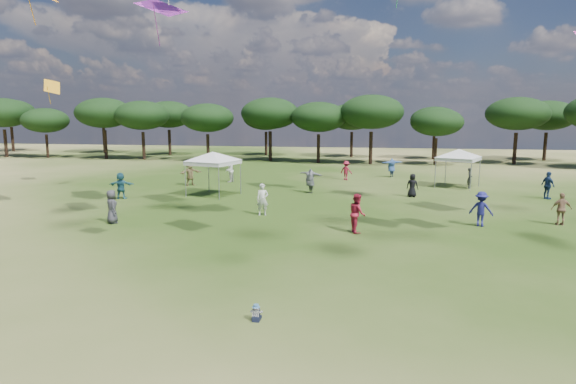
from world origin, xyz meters
TOP-DOWN VIEW (x-y plane):
  - ground at (0.00, 0.00)m, footprint 140.00×140.00m
  - tree_line at (2.39, 47.41)m, footprint 108.78×17.63m
  - tent_left at (-7.23, 21.40)m, footprint 5.52×5.52m
  - tent_right at (9.76, 28.08)m, footprint 5.04×5.04m
  - toddler at (0.29, 2.32)m, footprint 0.31×0.35m
  - festival_crowd at (-0.45, 22.86)m, footprint 28.74×22.00m

SIDE VIEW (x-z plane):
  - ground at x=0.00m, z-range 0.00..0.00m
  - toddler at x=0.29m, z-range -0.03..0.45m
  - festival_crowd at x=-0.45m, z-range -0.09..1.84m
  - tent_right at x=9.76m, z-range 1.17..4.36m
  - tent_left at x=-7.23m, z-range 1.22..4.50m
  - tree_line at x=2.39m, z-range 1.54..9.31m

